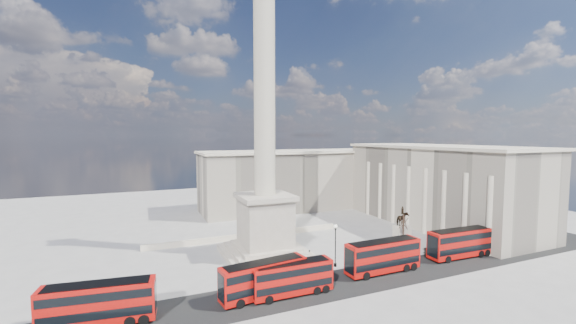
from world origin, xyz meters
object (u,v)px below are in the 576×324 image
(victorian_lamp, at_px, (335,242))
(red_bus_c, at_px, (383,256))
(red_bus_e, at_px, (99,303))
(red_bus_b, at_px, (293,278))
(equestrian_statue, at_px, (402,232))
(pedestrian_crossing, at_px, (309,255))
(pedestrian_walking, at_px, (363,259))
(red_bus_a, at_px, (264,278))
(red_bus_d, at_px, (461,243))
(pedestrian_standing, at_px, (425,252))
(nelsons_column, at_px, (265,182))

(victorian_lamp, bearing_deg, red_bus_c, -42.63)
(red_bus_e, height_order, victorian_lamp, victorian_lamp)
(red_bus_b, distance_m, victorian_lamp, 12.41)
(equestrian_statue, relative_size, pedestrian_crossing, 4.28)
(red_bus_e, xyz_separation_m, equestrian_statue, (50.08, 9.24, 0.08))
(red_bus_e, xyz_separation_m, pedestrian_walking, (37.54, 4.06, -1.70))
(pedestrian_crossing, bearing_deg, red_bus_b, 122.27)
(red_bus_a, relative_size, red_bus_e, 0.99)
(red_bus_d, distance_m, pedestrian_crossing, 26.06)
(pedestrian_standing, bearing_deg, red_bus_d, 154.62)
(red_bus_b, relative_size, red_bus_c, 0.89)
(red_bus_c, xyz_separation_m, red_bus_e, (-38.39, 0.09, -0.10))
(red_bus_c, xyz_separation_m, equestrian_statue, (11.69, 9.33, -0.02))
(pedestrian_walking, bearing_deg, nelsons_column, 155.23)
(red_bus_a, distance_m, red_bus_b, 3.70)
(pedestrian_standing, bearing_deg, red_bus_a, 5.76)
(red_bus_a, bearing_deg, victorian_lamp, 14.18)
(red_bus_a, xyz_separation_m, victorian_lamp, (13.96, 5.61, 1.55))
(red_bus_d, bearing_deg, equestrian_statue, 118.80)
(equestrian_statue, bearing_deg, victorian_lamp, -165.96)
(red_bus_d, height_order, red_bus_e, red_bus_d)
(red_bus_d, bearing_deg, pedestrian_standing, 156.65)
(red_bus_c, bearing_deg, victorian_lamp, 136.37)
(red_bus_a, bearing_deg, pedestrian_walking, 6.55)
(red_bus_c, distance_m, victorian_lamp, 7.57)
(red_bus_c, relative_size, pedestrian_walking, 7.66)
(pedestrian_standing, bearing_deg, equestrian_statue, -96.85)
(red_bus_a, relative_size, pedestrian_crossing, 6.73)
(pedestrian_crossing, bearing_deg, pedestrian_walking, -146.25)
(red_bus_e, height_order, equestrian_statue, equestrian_statue)
(pedestrian_standing, bearing_deg, pedestrian_crossing, -19.14)
(red_bus_e, distance_m, equestrian_statue, 50.93)
(victorian_lamp, relative_size, pedestrian_crossing, 3.88)
(red_bus_c, height_order, victorian_lamp, victorian_lamp)
(equestrian_statue, bearing_deg, red_bus_c, -141.43)
(red_bus_e, relative_size, victorian_lamp, 1.76)
(pedestrian_crossing, bearing_deg, red_bus_a, 108.97)
(red_bus_b, bearing_deg, red_bus_c, 6.00)
(red_bus_c, height_order, pedestrian_walking, red_bus_c)
(red_bus_b, height_order, red_bus_d, red_bus_d)
(pedestrian_walking, bearing_deg, red_bus_a, -153.26)
(red_bus_c, relative_size, red_bus_d, 1.00)
(red_bus_e, height_order, pedestrian_walking, red_bus_e)
(nelsons_column, bearing_deg, pedestrian_crossing, -39.90)
(red_bus_d, relative_size, pedestrian_crossing, 6.97)
(red_bus_b, relative_size, pedestrian_crossing, 6.23)
(victorian_lamp, xyz_separation_m, pedestrian_standing, (16.42, -2.33, -3.19))
(red_bus_c, distance_m, equestrian_statue, 14.96)
(pedestrian_walking, distance_m, pedestrian_standing, 11.88)
(red_bus_b, bearing_deg, pedestrian_standing, 9.46)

